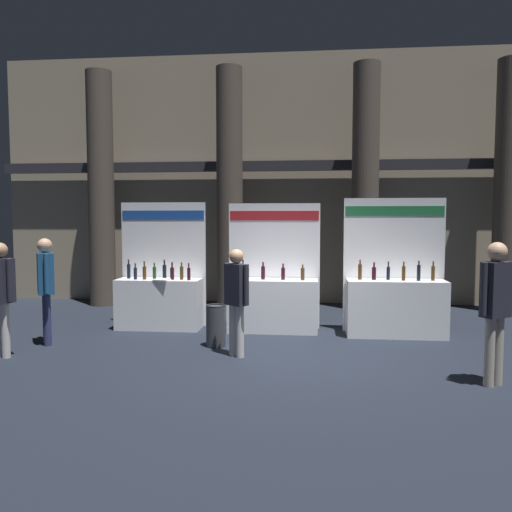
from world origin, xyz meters
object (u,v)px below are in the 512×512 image
Objects in this scene: exhibitor_booth_0 at (160,297)px; exhibitor_booth_2 at (395,301)px; visitor_2 at (46,281)px; visitor_0 at (1,289)px; exhibitor_booth_1 at (273,299)px; visitor_3 at (236,294)px; visitor_4 at (496,301)px; trash_bin at (216,326)px.

exhibitor_booth_0 is 4.40m from exhibitor_booth_2.
visitor_0 is at bearing 129.63° from visitor_2.
visitor_2 is (0.28, 0.80, 0.02)m from visitor_0.
exhibitor_booth_0 is 1.01× the size of exhibitor_booth_1.
exhibitor_booth_1 is at bearing 115.33° from visitor_3.
visitor_4 is (0.76, -2.72, 0.46)m from exhibitor_booth_2.
exhibitor_booth_1 is 3.46× the size of trash_bin.
exhibitor_booth_2 is 1.51× the size of visitor_3.
trash_bin is 3.33m from visitor_0.
trash_bin is at bearing 165.13° from visitor_3.
visitor_2 is (-1.50, -1.47, 0.48)m from exhibitor_booth_0.
exhibitor_booth_1 is at bearing 56.75° from visitor_0.
visitor_2 is (-2.83, -0.16, 0.73)m from trash_bin.
exhibitor_booth_2 reaches higher than visitor_4.
exhibitor_booth_1 is 1.46× the size of visitor_3.
exhibitor_booth_0 is 5.94m from visitor_4.
visitor_0 is at bearing -128.03° from exhibitor_booth_0.
exhibitor_booth_2 is at bearing 45.77° from visitor_0.
visitor_4 is (3.41, -1.03, 0.12)m from visitor_3.
exhibitor_booth_2 is 6.53m from visitor_0.
visitor_4 is at bearing -74.32° from exhibitor_booth_2.
exhibitor_booth_2 reaches higher than exhibitor_booth_0.
visitor_4 is (6.66, -1.44, 0.00)m from visitor_2.
visitor_4 is at bearing -133.56° from visitor_2.
visitor_4 reaches higher than visitor_0.
visitor_2 reaches higher than trash_bin.
exhibitor_booth_2 is at bearing -109.15° from visitor_2.
exhibitor_booth_2 reaches higher than visitor_3.
exhibitor_booth_1 reaches higher than visitor_4.
visitor_4 is (2.98, -2.89, 0.48)m from exhibitor_booth_1.
visitor_2 is 1.08× the size of visitor_3.
visitor_2 is at bearing -167.81° from exhibitor_booth_2.
exhibitor_booth_2 is 3.15m from visitor_3.
visitor_3 is at bearing 130.59° from visitor_4.
exhibitor_booth_0 is at bearing 135.28° from trash_bin.
visitor_3 is (-0.43, -1.85, 0.36)m from exhibitor_booth_1.
visitor_0 is 0.96× the size of visitor_4.
visitor_3 is at bearing -103.05° from exhibitor_booth_1.
visitor_3 is (3.25, -0.41, -0.12)m from visitor_2.
visitor_4 is at bearing -22.66° from trash_bin.
exhibitor_booth_2 is (2.22, -0.17, 0.02)m from exhibitor_booth_1.
trash_bin is 0.39× the size of visitor_2.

